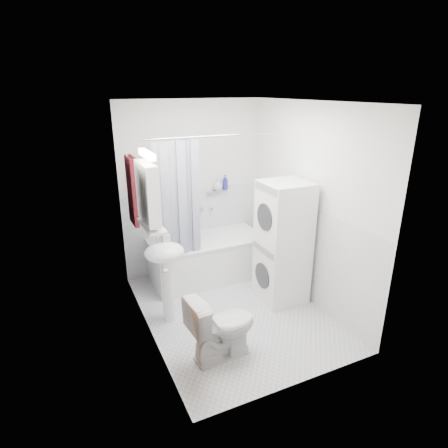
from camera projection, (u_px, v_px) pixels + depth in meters
name	position (u px, v px, depth m)	size (l,w,h in m)	color
floor	(233.00, 311.00, 4.50)	(2.60, 2.60, 0.00)	silver
room_walls	(234.00, 191.00, 3.99)	(2.60, 2.60, 2.60)	white
wainscot	(223.00, 256.00, 4.54)	(1.98, 2.58, 2.58)	white
door	(166.00, 271.00, 3.31)	(0.05, 2.00, 2.00)	brown
bathtub	(207.00, 256.00, 5.19)	(1.54, 0.73, 0.59)	white
tub_spout	(211.00, 208.00, 5.35)	(0.04, 0.04, 0.12)	silver
curtain_rod	(215.00, 136.00, 4.36)	(0.02, 0.02, 1.72)	silver
shower_curtain	(178.00, 203.00, 4.42)	(0.55, 0.02, 1.45)	#131C44
sink	(166.00, 264.00, 4.10)	(0.44, 0.37, 1.04)	white
medicine_cabinet	(148.00, 191.00, 3.69)	(0.13, 0.50, 0.71)	white
shelf	(152.00, 226.00, 3.82)	(0.18, 0.54, 0.03)	silver
shower_caddy	(214.00, 191.00, 5.28)	(0.22, 0.06, 0.02)	silver
towel	(132.00, 190.00, 4.28)	(0.07, 0.33, 0.81)	#501815
washer_dryer	(283.00, 243.00, 4.54)	(0.56, 0.54, 1.51)	white
toilet	(222.00, 326.00, 3.65)	(0.39, 0.69, 0.68)	white
soap_pump	(166.00, 240.00, 4.11)	(0.08, 0.17, 0.08)	gray
shelf_bottle	(155.00, 226.00, 3.68)	(0.07, 0.18, 0.07)	gray
shelf_cup	(149.00, 217.00, 3.90)	(0.10, 0.09, 0.10)	gray
shampoo_a	(217.00, 186.00, 5.27)	(0.13, 0.17, 0.13)	gray
shampoo_b	(225.00, 187.00, 5.33)	(0.08, 0.21, 0.08)	navy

